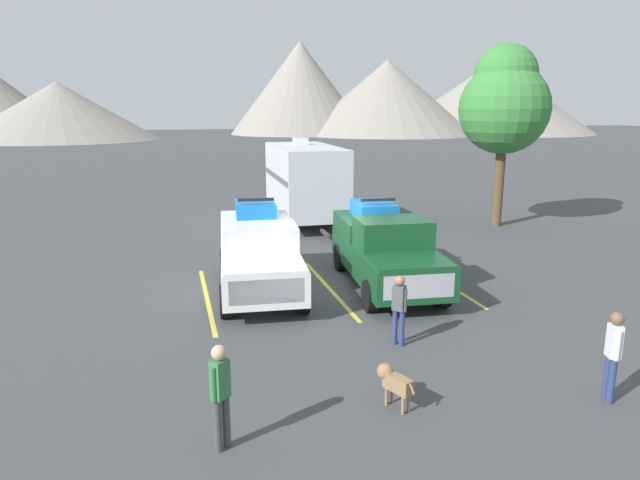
% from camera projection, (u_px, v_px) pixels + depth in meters
% --- Properties ---
extents(ground_plane, '(240.00, 240.00, 0.00)m').
position_uv_depth(ground_plane, '(325.00, 283.00, 16.62)').
color(ground_plane, '#3F4244').
extents(pickup_truck_a, '(2.61, 5.49, 2.52)m').
position_uv_depth(pickup_truck_a, '(259.00, 251.00, 15.80)').
color(pickup_truck_a, white).
rests_on(pickup_truck_a, ground).
extents(pickup_truck_b, '(2.63, 5.74, 2.42)m').
position_uv_depth(pickup_truck_b, '(385.00, 247.00, 16.28)').
color(pickup_truck_b, '#144723').
rests_on(pickup_truck_b, ground).
extents(lot_stripe_a, '(0.12, 5.50, 0.01)m').
position_uv_depth(lot_stripe_a, '(207.00, 299.00, 15.29)').
color(lot_stripe_a, gold).
rests_on(lot_stripe_a, ground).
extents(lot_stripe_b, '(0.12, 5.50, 0.01)m').
position_uv_depth(lot_stripe_b, '(329.00, 288.00, 16.17)').
color(lot_stripe_b, gold).
rests_on(lot_stripe_b, ground).
extents(lot_stripe_c, '(0.12, 5.50, 0.01)m').
position_uv_depth(lot_stripe_c, '(438.00, 279.00, 17.04)').
color(lot_stripe_c, gold).
rests_on(lot_stripe_c, ground).
extents(camper_trailer_a, '(2.80, 7.50, 3.72)m').
position_uv_depth(camper_trailer_a, '(305.00, 179.00, 24.87)').
color(camper_trailer_a, silver).
rests_on(camper_trailer_a, ground).
extents(person_a, '(0.32, 0.31, 1.69)m').
position_uv_depth(person_a, '(221.00, 390.00, 8.37)').
color(person_a, '#3F3F42').
rests_on(person_a, ground).
extents(person_b, '(0.29, 0.30, 1.58)m').
position_uv_depth(person_b, '(399.00, 306.00, 12.12)').
color(person_b, navy).
rests_on(person_b, ground).
extents(person_c, '(0.26, 0.35, 1.66)m').
position_uv_depth(person_c, '(613.00, 351.00, 9.77)').
color(person_c, navy).
rests_on(person_c, ground).
extents(dog, '(0.47, 0.80, 0.72)m').
position_uv_depth(dog, '(393.00, 380.00, 9.72)').
color(dog, olive).
rests_on(dog, ground).
extents(tree_a, '(3.78, 3.78, 7.66)m').
position_uv_depth(tree_a, '(505.00, 101.00, 23.53)').
color(tree_a, brown).
rests_on(tree_a, ground).
extents(mountain_ridge, '(159.44, 40.07, 17.12)m').
position_uv_depth(mountain_ridge, '(261.00, 98.00, 100.98)').
color(mountain_ridge, gray).
rests_on(mountain_ridge, ground).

